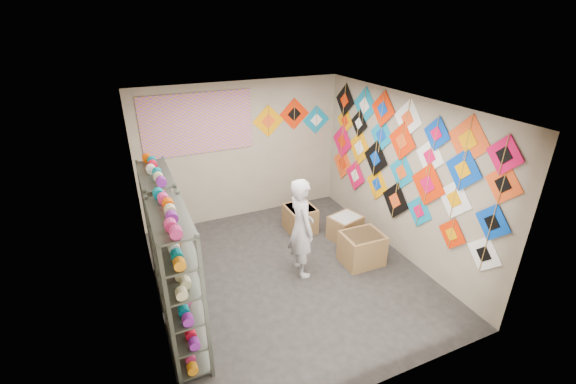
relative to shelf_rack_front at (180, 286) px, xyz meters
name	(u,v)px	position (x,y,z in m)	size (l,w,h in m)	color
ground	(290,273)	(1.78, 0.85, -0.95)	(4.50, 4.50, 0.00)	black
room_walls	(290,179)	(1.78, 0.85, 0.69)	(4.50, 4.50, 4.50)	tan
shelf_rack_front	(180,286)	(0.00, 0.00, 0.00)	(0.40, 1.10, 1.90)	#4C5147
shelf_rack_back	(164,233)	(0.00, 1.30, 0.00)	(0.40, 1.10, 1.90)	#4C5147
string_spools	(170,250)	(0.00, 0.65, 0.10)	(0.12, 2.36, 0.12)	#DF2D7C
kite_wall_display	(397,157)	(3.76, 0.97, 0.70)	(0.06, 4.22, 2.09)	white
back_wall_kites	(292,118)	(2.84, 3.09, 0.96)	(1.68, 0.02, 0.80)	#FF9F00
poster	(198,124)	(0.98, 3.08, 1.05)	(2.00, 0.01, 1.10)	#9053B5
shopkeeper	(301,228)	(1.96, 0.84, -0.14)	(0.41, 0.61, 1.63)	beige
carton_a	(362,248)	(3.00, 0.65, -0.68)	(0.65, 0.54, 0.54)	brown
carton_b	(345,227)	(3.15, 1.42, -0.73)	(0.55, 0.45, 0.45)	brown
carton_c	(300,219)	(2.52, 2.02, -0.70)	(0.52, 0.57, 0.50)	brown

